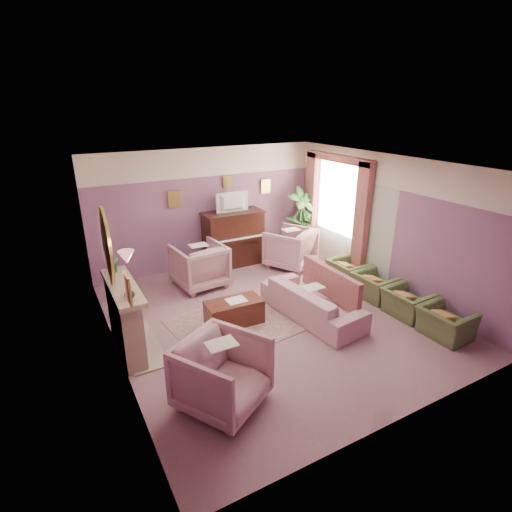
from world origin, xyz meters
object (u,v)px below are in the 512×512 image
floral_armchair_left (200,263)px  olive_chair_d (348,268)px  floral_armchair_right (290,246)px  side_table (301,241)px  sofa (312,296)px  coffee_table (234,312)px  floral_armchair_front (222,371)px  television (234,201)px  olive_chair_a (446,319)px  olive_chair_b (407,299)px  olive_chair_c (375,282)px  piano (233,239)px

floral_armchair_left → olive_chair_d: 3.24m
floral_armchair_right → side_table: size_ratio=1.50×
sofa → olive_chair_d: 1.78m
coffee_table → floral_armchair_front: (-1.03, -1.79, 0.30)m
television → olive_chair_a: (1.72, -4.62, -1.25)m
olive_chair_a → olive_chair_b: 0.82m
floral_armchair_left → olive_chair_c: 3.68m
coffee_table → floral_armchair_left: floral_armchair_left is taller
sofa → floral_armchair_left: floral_armchair_left is taller
floral_armchair_right → floral_armchair_front: 4.91m
olive_chair_b → olive_chair_d: size_ratio=1.00×
television → olive_chair_b: bearing=-65.7°
floral_armchair_front → television: bearing=62.3°
olive_chair_c → sofa: bearing=-179.8°
television → sofa: bearing=-87.3°
coffee_table → olive_chair_a: size_ratio=1.24×
floral_armchair_front → olive_chair_a: 3.99m
coffee_table → olive_chair_c: olive_chair_c is taller
floral_armchair_left → olive_chair_a: size_ratio=1.30×
floral_armchair_front → olive_chair_c: size_ratio=1.30×
piano → television: television is taller
floral_armchair_right → olive_chair_a: size_ratio=1.30×
piano → floral_armchair_front: 4.90m
olive_chair_a → floral_armchair_right: bearing=98.5°
floral_armchair_front → olive_chair_c: (3.97, 1.32, -0.18)m
olive_chair_a → floral_armchair_front: bearing=175.4°
coffee_table → olive_chair_d: bearing=6.8°
coffee_table → sofa: bearing=-19.1°
sofa → olive_chair_a: size_ratio=2.63×
floral_armchair_right → olive_chair_a: floral_armchair_right is taller
sofa → olive_chair_d: sofa is taller
floral_armchair_left → floral_armchair_right: size_ratio=1.00×
floral_armchair_front → olive_chair_a: (3.97, -0.32, -0.18)m
floral_armchair_right → olive_chair_b: size_ratio=1.30×
floral_armchair_front → olive_chair_b: 4.01m
piano → floral_armchair_front: (-2.25, -4.35, -0.13)m
television → floral_armchair_left: size_ratio=0.76×
floral_armchair_front → piano: bearing=62.6°
floral_armchair_right → olive_chair_d: floral_armchair_right is taller
olive_chair_b → sofa: bearing=152.6°
piano → television: size_ratio=1.75×
floral_armchair_right → olive_chair_c: (0.58, -2.24, -0.18)m
olive_chair_d → floral_armchair_left: bearing=153.5°
floral_armchair_left → olive_chair_d: bearing=-26.5°
olive_chair_b → floral_armchair_front: bearing=-172.8°
floral_armchair_right → olive_chair_b: 3.12m
floral_armchair_left → floral_armchair_front: 3.74m
piano → floral_armchair_left: piano is taller
sofa → olive_chair_b: bearing=-27.4°
coffee_table → floral_armchair_left: 1.82m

